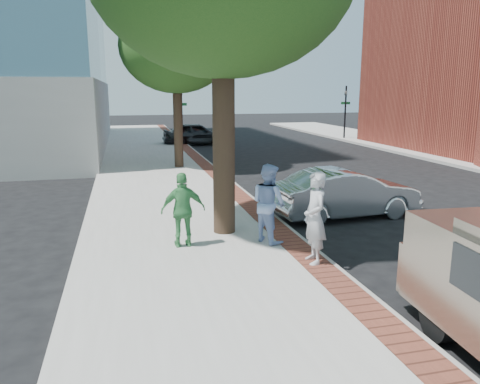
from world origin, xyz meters
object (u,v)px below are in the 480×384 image
object	(u,v)px
person_officer	(269,203)
sedan_silver	(346,193)
person_gray	(315,218)
bg_car	(196,134)
parking_meter	(316,207)
person_green	(183,210)

from	to	relation	value
person_officer	sedan_silver	distance (m)	3.49
person_gray	bg_car	xyz separation A→B (m)	(1.05, 22.10, -0.34)
person_gray	sedan_silver	world-z (taller)	person_gray
parking_meter	sedan_silver	world-z (taller)	parking_meter
bg_car	person_officer	bearing A→B (deg)	172.90
parking_meter	person_green	xyz separation A→B (m)	(-2.51, 1.35, -0.23)
person_gray	parking_meter	bearing A→B (deg)	156.14
person_gray	sedan_silver	xyz separation A→B (m)	(2.41, 3.47, -0.38)
sedan_silver	person_officer	bearing A→B (deg)	119.49
person_gray	person_officer	size ratio (longest dim) A/B	1.03
person_gray	person_officer	xyz separation A→B (m)	(-0.47, 1.51, -0.03)
parking_meter	person_officer	xyz separation A→B (m)	(-0.61, 1.24, -0.17)
person_gray	sedan_silver	distance (m)	4.24
person_officer	person_green	distance (m)	1.91
person_gray	person_green	distance (m)	2.88
parking_meter	person_gray	size ratio (longest dim) A/B	0.80
person_officer	parking_meter	bearing A→B (deg)	-177.86
person_gray	person_green	bearing A→B (deg)	-121.63
person_officer	sedan_silver	world-z (taller)	person_officer
bg_car	person_green	bearing A→B (deg)	167.62
parking_meter	sedan_silver	size ratio (longest dim) A/B	0.36
person_officer	person_green	xyz separation A→B (m)	(-1.91, 0.11, -0.07)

